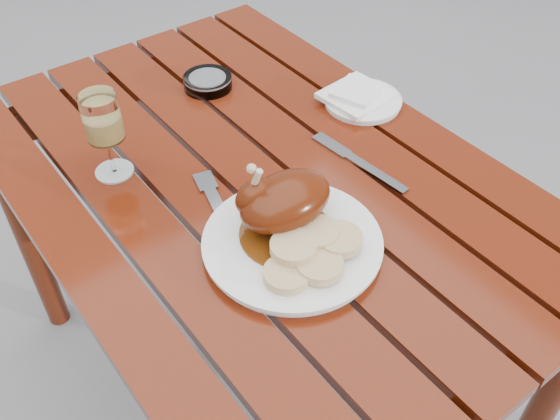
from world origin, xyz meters
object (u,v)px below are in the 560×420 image
object	(u,v)px
table	(260,298)
ashtray	(208,82)
wine_glass	(106,136)
dinner_plate	(292,244)
side_plate	(363,101)

from	to	relation	value
table	ashtray	xyz separation A→B (m)	(0.09, 0.31, 0.39)
table	ashtray	bearing A→B (deg)	73.43
wine_glass	ashtray	distance (m)	0.34
ashtray	dinner_plate	bearing A→B (deg)	-107.00
wine_glass	table	bearing A→B (deg)	-38.76
table	ashtray	distance (m)	0.51
side_plate	table	bearing A→B (deg)	-170.79
table	ashtray	world-z (taller)	ashtray
wine_glass	side_plate	xyz separation A→B (m)	(0.53, -0.12, -0.08)
side_plate	ashtray	xyz separation A→B (m)	(-0.23, 0.26, 0.01)
table	wine_glass	xyz separation A→B (m)	(-0.21, 0.17, 0.46)
ashtray	wine_glass	bearing A→B (deg)	-154.53
table	side_plate	bearing A→B (deg)	9.21
table	dinner_plate	size ratio (longest dim) A/B	3.98
dinner_plate	ashtray	bearing A→B (deg)	73.00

